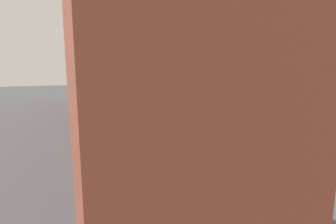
{
  "coord_description": "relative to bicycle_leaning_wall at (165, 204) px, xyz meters",
  "views": [
    {
      "loc": [
        -2.47,
        4.11,
        2.84
      ],
      "look_at": [
        4.3,
        1.66,
        1.57
      ],
      "focal_mm": 29.86,
      "sensor_mm": 36.0,
      "label": 1
    }
  ],
  "objects": [
    {
      "name": "ground",
      "position": [
        4.36,
        -3.68,
        -0.51
      ],
      "size": [
        60.0,
        60.0,
        0.0
      ],
      "primitive_type": "plane",
      "color": "#38383A"
    },
    {
      "name": "sidewalk_pavement",
      "position": [
        6.36,
        -0.93,
        -0.45
      ],
      "size": [
        24.0,
        3.5,
        0.12
      ],
      "primitive_type": "cube",
      "color": "gray",
      "rests_on": "ground"
    },
    {
      "name": "station_facade",
      "position": [
        7.35,
        1.12,
        3.39
      ],
      "size": [
        22.0,
        0.65,
        7.8
      ],
      "color": "brown",
      "rests_on": "ground"
    },
    {
      "name": "bicycle_leaning_wall",
      "position": [
        0.0,
        0.0,
        0.0
      ],
      "size": [
        0.48,
        1.76,
        0.97
      ],
      "color": "black",
      "rests_on": "sidewalk_pavement"
    },
    {
      "name": "bicycle_by_door",
      "position": [
        1.0,
        -0.05,
        0.0
      ],
      "size": [
        0.71,
        1.69,
        0.97
      ],
      "color": "black",
      "rests_on": "sidewalk_pavement"
    },
    {
      "name": "bicycle_under_window",
      "position": [
        1.91,
        -0.0,
        0.0
      ],
      "size": [
        0.48,
        1.77,
        0.97
      ],
      "color": "black",
      "rests_on": "sidewalk_pavement"
    },
    {
      "name": "bicycle_nearest_sign",
      "position": [
        2.82,
        0.04,
        0.0
      ],
      "size": [
        0.55,
        1.74,
        0.97
      ],
      "color": "black",
      "rests_on": "sidewalk_pavement"
    },
    {
      "name": "bicycle_mid_rack",
      "position": [
        3.73,
        0.05,
        0.0
      ],
      "size": [
        0.48,
        1.77,
        0.97
      ],
      "color": "black",
      "rests_on": "sidewalk_pavement"
    },
    {
      "name": "bicycle_end_of_row",
      "position": [
        4.54,
        0.02,
        0.0
      ],
      "size": [
        0.49,
        1.76,
        0.97
      ],
      "color": "black",
      "rests_on": "sidewalk_pavement"
    },
    {
      "name": "pedestrian_by_facade",
      "position": [
        6.43,
        -0.25,
        0.69
      ],
      "size": [
        0.51,
        0.56,
        1.77
      ],
      "color": "maroon",
      "rests_on": "sidewalk_pavement"
    },
    {
      "name": "street_lamp",
      "position": [
        6.48,
        -2.38,
        2.67
      ],
      "size": [
        0.28,
        0.28,
        5.17
      ],
      "color": "#333338",
      "rests_on": "sidewalk_pavement"
    }
  ]
}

